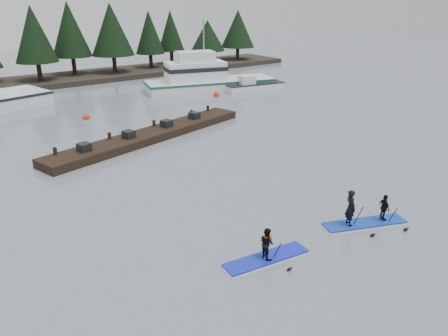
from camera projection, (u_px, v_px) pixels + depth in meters
ground at (307, 232)px, 18.92m from camera, size 160.00×160.00×0.00m
far_shore at (36, 82)px, 50.04m from camera, size 70.00×8.00×0.60m
treeline at (36, 85)px, 50.15m from camera, size 60.00×4.00×8.00m
fishing_boat_medium at (207, 84)px, 47.24m from camera, size 14.34×7.71×8.30m
skiff at (254, 87)px, 47.12m from camera, size 6.77×3.09×0.76m
floating_dock at (152, 135)px, 31.19m from camera, size 16.75×6.09×0.56m
buoy_b at (86, 119)px, 36.30m from camera, size 0.56×0.56×0.56m
buoy_c at (217, 96)px, 44.42m from camera, size 0.63×0.63×0.63m
paddleboard_solo at (267, 251)px, 16.78m from camera, size 3.60×1.35×1.84m
paddleboard_duo at (364, 214)px, 19.33m from camera, size 3.84×2.28×2.24m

